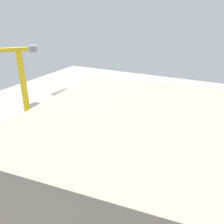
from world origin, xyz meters
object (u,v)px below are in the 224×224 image
platform_canopy_near (125,104)px  freight_coach_far (123,102)px  parked_car_1 (156,131)px  street_tree_3 (59,111)px  box_truck_0 (116,134)px  street_tree_4 (108,121)px  traffic_light (95,120)px  street_tree_1 (87,115)px  parked_car_5 (97,118)px  locomotive (187,111)px  parked_car_3 (124,124)px  street_tree_0 (109,120)px  tower_crane (17,90)px  construction_building (79,135)px  street_tree_2 (74,115)px  parked_car_0 (174,135)px  platform_canopy_far (140,101)px  parked_car_2 (141,128)px  parked_car_6 (85,115)px  parked_car_4 (111,121)px

platform_canopy_near → freight_coach_far: (3.13, -4.50, -1.11)m
parked_car_1 → street_tree_3: (41.03, 9.28, 4.39)m
box_truck_0 → street_tree_4: size_ratio=1.42×
box_truck_0 → traffic_light: size_ratio=1.68×
parked_car_1 → street_tree_1: bearing=16.9°
freight_coach_far → street_tree_4: bearing=101.5°
platform_canopy_near → parked_car_5: platform_canopy_near is taller
locomotive → parked_car_3: (21.62, 24.02, -1.02)m
parked_car_1 → street_tree_1: (27.14, 8.22, 4.84)m
street_tree_0 → tower_crane: bearing=44.2°
construction_building → street_tree_2: bearing=-47.3°
parked_car_0 → parked_car_3: size_ratio=0.89×
platform_canopy_far → street_tree_2: size_ratio=9.29×
street_tree_0 → parked_car_2: bearing=-141.8°
parked_car_6 → construction_building: construction_building is taller
parked_car_0 → parked_car_2: bearing=-0.6°
locomotive → parked_car_0: (0.09, 24.50, -0.99)m
locomotive → parked_car_6: 48.14m
street_tree_1 → parked_car_5: bearing=-89.0°
tower_crane → street_tree_0: 35.77m
construction_building → traffic_light: (5.27, -19.01, -3.36)m
platform_canopy_far → street_tree_3: size_ratio=8.43×
parked_car_6 → parked_car_5: bearing=174.5°
street_tree_0 → parked_car_5: bearing=-37.5°
street_tree_2 → parked_car_0: bearing=-167.7°
freight_coach_far → parked_car_1: 28.84m
parked_car_1 → parked_car_5: 27.28m
parked_car_5 → parked_car_6: bearing=-5.5°
parked_car_3 → street_tree_3: 29.13m
parked_car_3 → locomotive: bearing=-132.0°
parked_car_1 → tower_crane: tower_crane is taller
parked_car_2 → tower_crane: tower_crane is taller
platform_canopy_far → street_tree_0: 29.55m
platform_canopy_near → parked_car_6: platform_canopy_near is taller
platform_canopy_far → freight_coach_far: freight_coach_far is taller
parked_car_1 → tower_crane: size_ratio=0.13×
parked_car_1 → parked_car_4: 20.39m
street_tree_2 → street_tree_4: 15.75m
parked_car_1 → construction_building: size_ratio=0.16×
platform_canopy_far → parked_car_2: (-8.50, 21.09, -3.08)m
construction_building → box_truck_0: construction_building is taller
parked_car_3 → street_tree_1: street_tree_1 is taller
platform_canopy_far → street_tree_0: street_tree_0 is taller
street_tree_2 → parked_car_4: bearing=-144.2°
parked_car_1 → tower_crane: (39.86, 30.76, 20.40)m
parked_car_0 → construction_building: 38.10m
street_tree_3 → street_tree_4: bearing=-177.9°
platform_canopy_far → freight_coach_far: 8.74m
parked_car_3 → street_tree_3: bearing=19.5°
freight_coach_far → parked_car_5: size_ratio=3.81×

